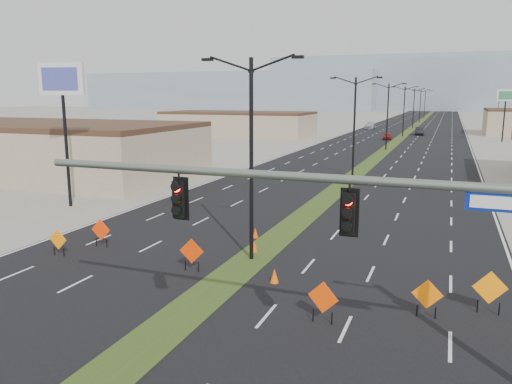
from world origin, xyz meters
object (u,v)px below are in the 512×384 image
(car_left, at_px, (387,136))
(cone_0, at_px, (274,276))
(pole_sign_west, at_px, (62,89))
(construction_sign_0, at_px, (58,240))
(streetlight_5, at_px, (420,105))
(cone_1, at_px, (254,247))
(signal_mast, at_px, (423,236))
(streetlight_6, at_px, (425,104))
(cone_2, at_px, (350,221))
(pole_sign_east_far, at_px, (506,99))
(construction_sign_2, at_px, (192,252))
(car_mid, at_px, (419,131))
(construction_sign_5, at_px, (427,296))
(streetlight_0, at_px, (251,154))
(streetlight_3, at_px, (404,110))
(construction_sign_1, at_px, (101,231))
(cone_3, at_px, (255,233))
(streetlight_4, at_px, (414,107))
(streetlight_1, at_px, (354,124))
(streetlight_2, at_px, (388,114))
(car_far, at_px, (370,126))
(construction_sign_3, at_px, (323,299))
(construction_sign_4, at_px, (490,289))

(car_left, bearing_deg, cone_0, -91.59)
(car_left, height_order, pole_sign_west, pole_sign_west)
(car_left, bearing_deg, construction_sign_0, -100.19)
(streetlight_5, height_order, cone_1, streetlight_5)
(car_left, bearing_deg, signal_mast, -87.57)
(streetlight_6, xyz_separation_m, cone_0, (2.16, -170.66, -5.09))
(cone_2, distance_m, pole_sign_east_far, 70.77)
(construction_sign_2, bearing_deg, streetlight_5, 82.58)
(signal_mast, xyz_separation_m, car_mid, (-5.56, 99.03, -3.97))
(construction_sign_5, bearing_deg, streetlight_0, 153.25)
(streetlight_3, distance_m, car_mid, 7.45)
(construction_sign_1, bearing_deg, cone_3, 31.87)
(car_left, height_order, construction_sign_1, construction_sign_1)
(streetlight_4, bearing_deg, cone_1, -90.15)
(streetlight_1, bearing_deg, streetlight_0, -90.00)
(streetlight_0, relative_size, streetlight_3, 1.00)
(streetlight_0, relative_size, pole_sign_east_far, 1.08)
(streetlight_2, relative_size, streetlight_4, 1.00)
(streetlight_3, height_order, pole_sign_east_far, streetlight_3)
(streetlight_4, bearing_deg, car_far, -146.88)
(cone_0, relative_size, pole_sign_east_far, 0.07)
(streetlight_0, height_order, cone_1, streetlight_0)
(signal_mast, xyz_separation_m, car_far, (-18.40, 115.58, -3.99))
(streetlight_0, xyz_separation_m, pole_sign_east_far, (17.89, 77.20, 2.15))
(streetlight_4, bearing_deg, pole_sign_east_far, -62.79)
(cone_2, bearing_deg, signal_mast, -74.44)
(streetlight_1, xyz_separation_m, streetlight_5, (0.00, 112.00, 0.00))
(cone_1, bearing_deg, pole_sign_west, 162.06)
(car_mid, relative_size, cone_3, 8.08)
(streetlight_2, relative_size, construction_sign_3, 6.23)
(streetlight_5, bearing_deg, construction_sign_2, -90.80)
(cone_3, bearing_deg, streetlight_0, -71.60)
(streetlight_2, relative_size, streetlight_6, 1.00)
(streetlight_4, relative_size, car_mid, 2.02)
(signal_mast, distance_m, construction_sign_4, 8.47)
(construction_sign_4, bearing_deg, pole_sign_west, 151.62)
(streetlight_5, relative_size, streetlight_6, 1.00)
(pole_sign_west, bearing_deg, streetlight_5, 70.72)
(streetlight_6, bearing_deg, pole_sign_east_far, -78.85)
(signal_mast, height_order, pole_sign_west, pole_sign_west)
(construction_sign_3, bearing_deg, streetlight_2, 107.06)
(construction_sign_0, relative_size, construction_sign_4, 0.83)
(cone_1, bearing_deg, streetlight_1, 89.37)
(streetlight_2, distance_m, car_left, 19.65)
(construction_sign_2, distance_m, construction_sign_5, 10.72)
(streetlight_6, distance_m, cone_3, 164.39)
(cone_2, bearing_deg, construction_sign_4, -56.34)
(construction_sign_2, xyz_separation_m, cone_1, (1.70, 3.77, -0.62))
(streetlight_3, height_order, car_far, streetlight_3)
(construction_sign_1, height_order, cone_0, construction_sign_1)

